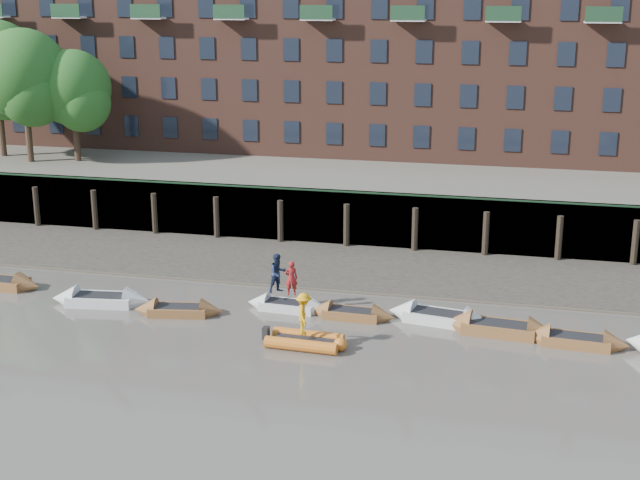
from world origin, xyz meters
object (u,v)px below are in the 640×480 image
(rowboat_5, at_px, (439,317))
(rowboat_7, at_px, (576,341))
(rowboat_1, at_px, (101,300))
(rowboat_2, at_px, (179,310))
(rowboat_4, at_px, (352,314))
(rowboat_6, at_px, (499,328))
(person_rower_a, at_px, (291,278))
(rowboat_3, at_px, (288,306))
(person_rib_crew, at_px, (304,314))
(person_rower_b, at_px, (278,273))
(rib_tender, at_px, (308,341))

(rowboat_5, height_order, rowboat_7, rowboat_5)
(rowboat_1, relative_size, rowboat_2, 1.15)
(rowboat_4, distance_m, rowboat_5, 4.00)
(rowboat_6, xyz_separation_m, person_rower_a, (-9.65, 0.69, 1.36))
(rowboat_3, height_order, rowboat_4, rowboat_3)
(rowboat_4, xyz_separation_m, rowboat_7, (9.94, -1.01, 0.02))
(rowboat_6, xyz_separation_m, person_rib_crew, (-8.01, -3.36, 1.22))
(rowboat_2, height_order, person_rower_a, person_rower_a)
(rowboat_2, relative_size, person_rower_b, 2.32)
(rowboat_4, bearing_deg, person_rib_crew, -106.99)
(rowboat_4, xyz_separation_m, person_rib_crew, (-1.32, -3.76, 1.26))
(rowboat_5, bearing_deg, rowboat_4, -164.86)
(rowboat_5, height_order, person_rower_a, person_rower_a)
(rowboat_5, distance_m, person_rower_a, 7.07)
(person_rower_a, bearing_deg, rowboat_6, 156.85)
(person_rower_a, bearing_deg, rowboat_4, 155.16)
(rowboat_6, bearing_deg, rowboat_7, -5.36)
(rowboat_5, bearing_deg, rowboat_3, -170.05)
(rowboat_2, distance_m, rowboat_4, 8.06)
(rowboat_1, relative_size, rowboat_3, 1.22)
(rowboat_4, relative_size, rowboat_5, 0.82)
(rowboat_3, height_order, person_rower_a, person_rower_a)
(rowboat_4, height_order, rib_tender, rowboat_4)
(person_rower_b, bearing_deg, person_rower_a, -65.46)
(rowboat_4, relative_size, rowboat_7, 0.91)
(person_rower_b, xyz_separation_m, person_rib_crew, (2.35, -4.30, -0.26))
(rowboat_2, xyz_separation_m, person_rib_crew, (6.62, -2.33, 1.25))
(person_rower_b, distance_m, person_rib_crew, 4.91)
(rowboat_7, relative_size, rib_tender, 1.29)
(rib_tender, bearing_deg, rowboat_7, 16.83)
(rib_tender, bearing_deg, rowboat_2, 164.07)
(rowboat_7, height_order, person_rib_crew, person_rib_crew)
(rowboat_5, height_order, person_rower_b, person_rower_b)
(rowboat_4, xyz_separation_m, person_rower_b, (-3.66, 0.55, 1.52))
(rowboat_5, xyz_separation_m, rowboat_7, (5.96, -1.40, -0.02))
(person_rower_a, xyz_separation_m, person_rib_crew, (1.63, -4.05, -0.14))
(person_rower_b, bearing_deg, person_rib_crew, -107.71)
(rowboat_3, relative_size, rowboat_7, 0.91)
(rowboat_7, distance_m, person_rib_crew, 11.65)
(rowboat_4, xyz_separation_m, rowboat_5, (3.99, 0.38, 0.04))
(rowboat_1, xyz_separation_m, person_rower_b, (8.40, 1.55, 1.48))
(rowboat_4, bearing_deg, rowboat_3, 176.01)
(rowboat_4, xyz_separation_m, rowboat_6, (6.70, -0.39, 0.05))
(rowboat_4, distance_m, rowboat_7, 9.99)
(rowboat_1, height_order, rowboat_7, rowboat_1)
(rowboat_1, relative_size, rowboat_5, 1.00)
(rowboat_6, distance_m, rib_tender, 8.53)
(rowboat_6, xyz_separation_m, person_rower_b, (-10.36, 0.94, 1.47))
(person_rower_a, distance_m, person_rower_b, 0.76)
(rowboat_4, bearing_deg, rowboat_6, -1.04)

